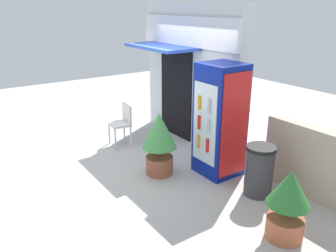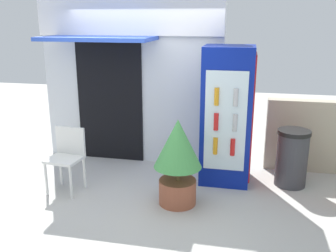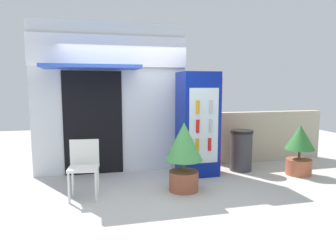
# 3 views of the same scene
# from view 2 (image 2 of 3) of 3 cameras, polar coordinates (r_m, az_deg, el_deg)

# --- Properties ---
(ground) EXTENTS (16.00, 16.00, 0.00)m
(ground) POSITION_cam_2_polar(r_m,az_deg,el_deg) (5.28, -6.54, -10.52)
(ground) COLOR beige
(storefront_building) EXTENTS (3.01, 1.15, 2.95)m
(storefront_building) POSITION_cam_2_polar(r_m,az_deg,el_deg) (6.28, -5.62, 8.42)
(storefront_building) COLOR silver
(storefront_building) RESTS_ON ground
(drink_cooler) EXTENTS (0.73, 0.74, 1.99)m
(drink_cooler) POSITION_cam_2_polar(r_m,az_deg,el_deg) (5.48, 9.04, 1.56)
(drink_cooler) COLOR navy
(drink_cooler) RESTS_ON ground
(plastic_chair) EXTENTS (0.49, 0.45, 0.90)m
(plastic_chair) POSITION_cam_2_polar(r_m,az_deg,el_deg) (5.42, -15.13, -4.08)
(plastic_chair) COLOR silver
(plastic_chair) RESTS_ON ground
(potted_plant_near_shop) EXTENTS (0.62, 0.62, 1.15)m
(potted_plant_near_shop) POSITION_cam_2_polar(r_m,az_deg,el_deg) (4.78, 1.50, -4.54)
(potted_plant_near_shop) COLOR #995138
(potted_plant_near_shop) RESTS_ON ground
(trash_bin) EXTENTS (0.46, 0.46, 0.84)m
(trash_bin) POSITION_cam_2_polar(r_m,az_deg,el_deg) (5.69, 18.36, -4.62)
(trash_bin) COLOR #38383D
(trash_bin) RESTS_ON ground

